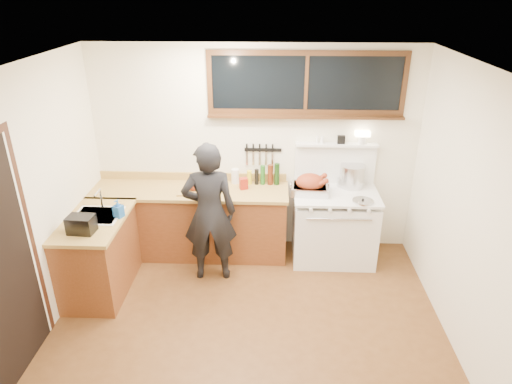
{
  "coord_description": "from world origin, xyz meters",
  "views": [
    {
      "loc": [
        0.23,
        -3.63,
        3.22
      ],
      "look_at": [
        0.05,
        0.85,
        1.15
      ],
      "focal_mm": 32.0,
      "sensor_mm": 36.0,
      "label": 1
    }
  ],
  "objects_px": {
    "vintage_stove": "(334,224)",
    "cutting_board": "(196,186)",
    "man": "(209,213)",
    "roast_turkey": "(310,185)"
  },
  "relations": [
    {
      "from": "vintage_stove",
      "to": "roast_turkey",
      "type": "height_order",
      "value": "vintage_stove"
    },
    {
      "from": "vintage_stove",
      "to": "roast_turkey",
      "type": "xyz_separation_m",
      "value": [
        -0.32,
        -0.02,
        0.53
      ]
    },
    {
      "from": "vintage_stove",
      "to": "man",
      "type": "height_order",
      "value": "man"
    },
    {
      "from": "man",
      "to": "roast_turkey",
      "type": "height_order",
      "value": "man"
    },
    {
      "from": "vintage_stove",
      "to": "cutting_board",
      "type": "relative_size",
      "value": 3.38
    },
    {
      "from": "vintage_stove",
      "to": "cutting_board",
      "type": "xyz_separation_m",
      "value": [
        -1.71,
        -0.01,
        0.49
      ]
    },
    {
      "from": "man",
      "to": "roast_turkey",
      "type": "relative_size",
      "value": 3.54
    },
    {
      "from": "vintage_stove",
      "to": "man",
      "type": "distance_m",
      "value": 1.6
    },
    {
      "from": "man",
      "to": "roast_turkey",
      "type": "xyz_separation_m",
      "value": [
        1.16,
        0.46,
        0.16
      ]
    },
    {
      "from": "cutting_board",
      "to": "vintage_stove",
      "type": "bearing_deg",
      "value": 0.26
    }
  ]
}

